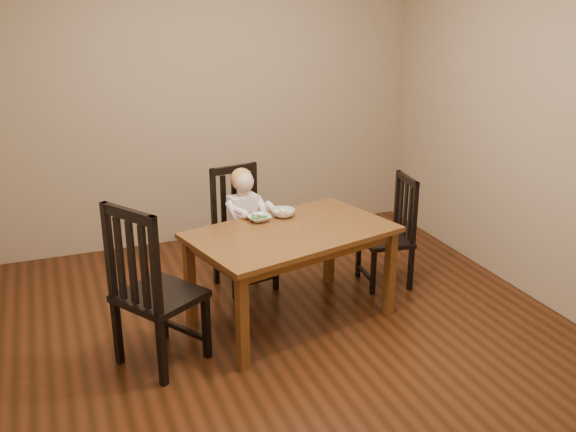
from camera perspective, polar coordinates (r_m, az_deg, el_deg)
name	(u,v)px	position (r m, az deg, el deg)	size (l,w,h in m)	color
room	(287,146)	(4.12, -0.10, 6.26)	(4.01, 4.01, 2.71)	#421F0E
dining_table	(292,241)	(4.53, 0.33, -2.22)	(1.56, 1.15, 0.70)	#4A2411
chair_child	(242,231)	(5.14, -4.12, -1.31)	(0.48, 0.47, 0.98)	black
chair_left	(152,290)	(4.10, -11.96, -6.47)	(0.64, 0.65, 1.10)	black
chair_right	(391,233)	(5.23, 9.13, -1.54)	(0.42, 0.43, 0.91)	black
toddler	(244,217)	(5.06, -3.90, -0.07)	(0.30, 0.38, 0.52)	white
bowl_peas	(259,218)	(4.67, -2.59, -0.19)	(0.17, 0.17, 0.04)	silver
bowl_veg	(283,213)	(4.76, -0.42, 0.27)	(0.18, 0.18, 0.05)	silver
fork	(256,217)	(4.63, -2.88, -0.09)	(0.10, 0.11, 0.05)	silver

